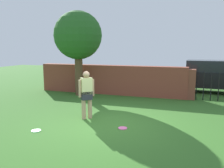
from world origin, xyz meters
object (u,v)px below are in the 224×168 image
tree (78,36)px  frisbee_green (36,131)px  frisbee_pink (123,128)px  person (87,93)px  car (206,76)px

tree → frisbee_green: bearing=-77.3°
frisbee_pink → frisbee_green: size_ratio=1.00×
person → frisbee_pink: (1.42, -0.54, -0.89)m
person → car: (4.11, 6.40, -0.04)m
tree → car: bearing=25.5°
frisbee_pink → frisbee_green: same height
tree → car: 7.11m
frisbee_pink → frisbee_green: bearing=-156.5°
person → tree: bearing=-101.9°
frisbee_pink → frisbee_green: 2.52m
tree → person: (2.02, -3.47, -2.04)m
car → frisbee_green: car is taller
car → frisbee_green: bearing=-119.0°
frisbee_pink → person: bearing=159.0°
tree → person: size_ratio=2.57×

